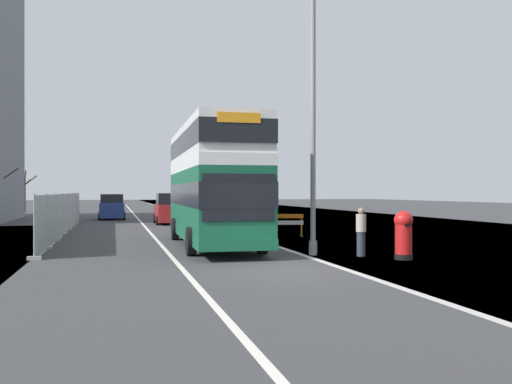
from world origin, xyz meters
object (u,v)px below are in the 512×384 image
car_oncoming_near (169,210)px  pedestrian_at_kerb (361,232)px  roadworks_barrier (284,222)px  double_decker_bus (212,183)px  lamppost_foreground (313,124)px  red_pillar_postbox (403,233)px  car_receding_mid (112,207)px

car_oncoming_near → pedestrian_at_kerb: 21.65m
roadworks_barrier → double_decker_bus: bearing=-139.3°
double_decker_bus → lamppost_foreground: 5.51m
lamppost_foreground → red_pillar_postbox: bearing=-38.5°
roadworks_barrier → car_receding_mid: size_ratio=0.46×
car_oncoming_near → car_receding_mid: car_oncoming_near is taller
red_pillar_postbox → pedestrian_at_kerb: size_ratio=0.95×
double_decker_bus → car_receding_mid: size_ratio=2.83×
roadworks_barrier → pedestrian_at_kerb: 8.66m
car_receding_mid → double_decker_bus: bearing=-80.2°
double_decker_bus → car_receding_mid: 23.91m
car_oncoming_near → car_receding_mid: 8.32m
car_receding_mid → car_oncoming_near: bearing=-62.7°
lamppost_foreground → pedestrian_at_kerb: size_ratio=5.80×
roadworks_barrier → pedestrian_at_kerb: (0.10, -8.65, 0.13)m
double_decker_bus → lamppost_foreground: bearing=-56.6°
car_oncoming_near → roadworks_barrier: bearing=-70.4°
car_receding_mid → lamppost_foreground: bearing=-76.1°
lamppost_foreground → car_receding_mid: 28.87m
red_pillar_postbox → car_oncoming_near: (-5.52, 22.33, 0.11)m
double_decker_bus → pedestrian_at_kerb: (4.28, -5.06, -1.74)m
lamppost_foreground → red_pillar_postbox: lamppost_foreground is taller
pedestrian_at_kerb → car_receding_mid: bearing=106.3°
car_receding_mid → pedestrian_at_kerb: size_ratio=2.43×
double_decker_bus → pedestrian_at_kerb: 6.85m
lamppost_foreground → red_pillar_postbox: 4.84m
lamppost_foreground → car_oncoming_near: lamppost_foreground is taller
roadworks_barrier → car_oncoming_near: bearing=109.6°
red_pillar_postbox → car_oncoming_near: bearing=103.9°
double_decker_bus → car_oncoming_near: bearing=90.9°
red_pillar_postbox → roadworks_barrier: size_ratio=0.85×
lamppost_foreground → roadworks_barrier: (1.36, 7.89, -3.87)m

